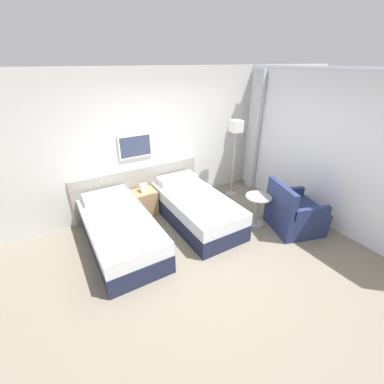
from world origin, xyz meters
name	(u,v)px	position (x,y,z in m)	size (l,w,h in m)	color
ground_plane	(209,255)	(0.00, 0.00, 0.00)	(16.00, 16.00, 0.00)	slate
wall_headboard	(152,145)	(-0.02, 2.00, 1.30)	(10.00, 0.10, 2.70)	silver
wall_window	(331,153)	(2.42, -0.16, 1.34)	(0.21, 4.47, 2.70)	white
bed_near_door	(120,231)	(-1.11, 0.95, 0.28)	(0.97, 1.99, 0.67)	#1E233D
bed_near_window	(196,208)	(0.34, 0.95, 0.28)	(0.97, 1.99, 0.67)	#1E233D
nightstand	(145,202)	(-0.39, 1.70, 0.27)	(0.43, 0.38, 0.65)	#9E7A51
floor_lamp	(236,135)	(1.64, 1.48, 1.40)	(0.24, 0.24, 1.70)	#9E9993
side_table	(258,205)	(1.27, 0.29, 0.41)	(0.47, 0.47, 0.59)	gray
armchair	(294,214)	(1.75, -0.16, 0.29)	(1.02, 1.03, 0.91)	navy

